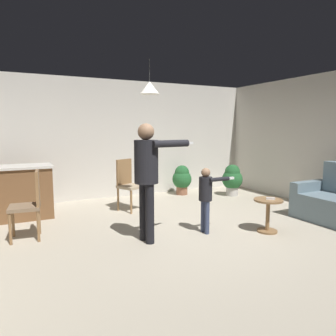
# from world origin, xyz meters

# --- Properties ---
(ground) EXTENTS (7.68, 7.68, 0.00)m
(ground) POSITION_xyz_m (0.00, 0.00, 0.00)
(ground) COLOR #B2A893
(wall_back) EXTENTS (6.40, 0.10, 2.70)m
(wall_back) POSITION_xyz_m (0.00, 3.20, 1.35)
(wall_back) COLOR beige
(wall_back) RESTS_ON ground
(kitchen_counter) EXTENTS (1.26, 0.66, 0.95)m
(kitchen_counter) POSITION_xyz_m (-2.45, 2.17, 0.48)
(kitchen_counter) COLOR brown
(kitchen_counter) RESTS_ON ground
(side_table_by_couch) EXTENTS (0.44, 0.44, 0.52)m
(side_table_by_couch) POSITION_xyz_m (1.03, -0.36, 0.33)
(side_table_by_couch) COLOR olive
(side_table_by_couch) RESTS_ON ground
(person_adult) EXTENTS (0.85, 0.48, 1.67)m
(person_adult) POSITION_xyz_m (-0.80, 0.10, 1.04)
(person_adult) COLOR black
(person_adult) RESTS_ON ground
(person_child) EXTENTS (0.54, 0.29, 1.01)m
(person_child) POSITION_xyz_m (0.14, 0.03, 0.63)
(person_child) COLOR #384260
(person_child) RESTS_ON ground
(dining_chair_by_counter) EXTENTS (0.56, 0.56, 1.00)m
(dining_chair_by_counter) POSITION_xyz_m (-0.45, 1.88, 0.55)
(dining_chair_by_counter) COLOR olive
(dining_chair_by_counter) RESTS_ON ground
(dining_chair_near_wall) EXTENTS (0.46, 0.46, 1.00)m
(dining_chair_near_wall) POSITION_xyz_m (-2.28, 0.96, 0.55)
(dining_chair_near_wall) COLOR olive
(dining_chair_near_wall) RESTS_ON ground
(potted_plant_corner) EXTENTS (0.47, 0.47, 0.71)m
(potted_plant_corner) POSITION_xyz_m (1.20, 2.68, 0.39)
(potted_plant_corner) COLOR brown
(potted_plant_corner) RESTS_ON ground
(potted_plant_by_wall) EXTENTS (0.49, 0.49, 0.75)m
(potted_plant_by_wall) POSITION_xyz_m (2.22, 2.04, 0.41)
(potted_plant_by_wall) COLOR #B7B2AD
(potted_plant_by_wall) RESTS_ON ground
(spare_remote_on_table) EXTENTS (0.13, 0.10, 0.04)m
(spare_remote_on_table) POSITION_xyz_m (1.03, -0.40, 0.54)
(spare_remote_on_table) COLOR white
(spare_remote_on_table) RESTS_ON side_table_by_couch
(ceiling_light_pendant) EXTENTS (0.32, 0.32, 0.55)m
(ceiling_light_pendant) POSITION_xyz_m (-0.44, 0.83, 2.25)
(ceiling_light_pendant) COLOR silver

